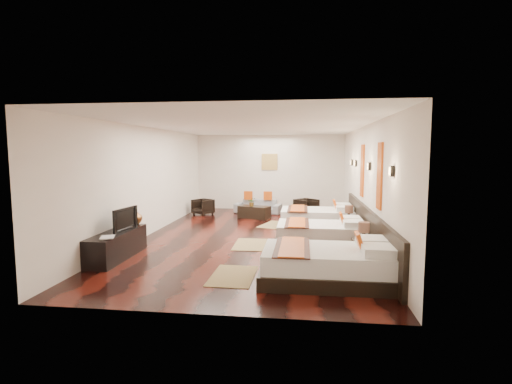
# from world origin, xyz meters

# --- Properties ---
(floor) EXTENTS (5.50, 9.50, 0.01)m
(floor) POSITION_xyz_m (0.00, 0.00, 0.00)
(floor) COLOR black
(floor) RESTS_ON ground
(ceiling) EXTENTS (5.50, 9.50, 0.01)m
(ceiling) POSITION_xyz_m (0.00, 0.00, 2.80)
(ceiling) COLOR white
(ceiling) RESTS_ON floor
(back_wall) EXTENTS (5.50, 0.01, 2.80)m
(back_wall) POSITION_xyz_m (0.00, 4.75, 1.40)
(back_wall) COLOR silver
(back_wall) RESTS_ON floor
(left_wall) EXTENTS (0.01, 9.50, 2.80)m
(left_wall) POSITION_xyz_m (-2.75, 0.00, 1.40)
(left_wall) COLOR silver
(left_wall) RESTS_ON floor
(right_wall) EXTENTS (0.01, 9.50, 2.80)m
(right_wall) POSITION_xyz_m (2.75, 0.00, 1.40)
(right_wall) COLOR silver
(right_wall) RESTS_ON floor
(headboard_panel) EXTENTS (0.08, 6.60, 0.90)m
(headboard_panel) POSITION_xyz_m (2.71, -0.80, 0.45)
(headboard_panel) COLOR black
(headboard_panel) RESTS_ON floor
(bed_near) EXTENTS (2.22, 1.40, 0.85)m
(bed_near) POSITION_xyz_m (1.70, -3.19, 0.29)
(bed_near) COLOR black
(bed_near) RESTS_ON floor
(bed_mid) EXTENTS (2.06, 1.30, 0.79)m
(bed_mid) POSITION_xyz_m (1.70, -0.71, 0.27)
(bed_mid) COLOR black
(bed_mid) RESTS_ON floor
(bed_far) EXTENTS (2.13, 1.34, 0.81)m
(bed_far) POSITION_xyz_m (1.70, 1.42, 0.28)
(bed_far) COLOR black
(bed_far) RESTS_ON floor
(nightstand_a) EXTENTS (0.41, 0.41, 0.80)m
(nightstand_a) POSITION_xyz_m (2.44, -2.00, 0.28)
(nightstand_a) COLOR black
(nightstand_a) RESTS_ON floor
(nightstand_b) EXTENTS (0.40, 0.40, 0.79)m
(nightstand_b) POSITION_xyz_m (2.44, 0.47, 0.28)
(nightstand_b) COLOR black
(nightstand_b) RESTS_ON floor
(jute_mat_near) EXTENTS (0.76, 1.21, 0.01)m
(jute_mat_near) POSITION_xyz_m (0.06, -3.14, 0.01)
(jute_mat_near) COLOR olive
(jute_mat_near) RESTS_ON floor
(jute_mat_mid) EXTENTS (0.78, 1.22, 0.01)m
(jute_mat_mid) POSITION_xyz_m (0.05, -0.85, 0.01)
(jute_mat_mid) COLOR olive
(jute_mat_mid) RESTS_ON floor
(jute_mat_far) EXTENTS (1.09, 1.37, 0.01)m
(jute_mat_far) POSITION_xyz_m (0.46, 1.64, 0.01)
(jute_mat_far) COLOR olive
(jute_mat_far) RESTS_ON floor
(tv_console) EXTENTS (0.50, 1.80, 0.55)m
(tv_console) POSITION_xyz_m (-2.50, -2.31, 0.28)
(tv_console) COLOR black
(tv_console) RESTS_ON floor
(tv) EXTENTS (0.21, 0.83, 0.47)m
(tv) POSITION_xyz_m (-2.45, -2.15, 0.79)
(tv) COLOR black
(tv) RESTS_ON tv_console
(book) EXTENTS (0.35, 0.40, 0.03)m
(book) POSITION_xyz_m (-2.50, -2.94, 0.57)
(book) COLOR black
(book) RESTS_ON tv_console
(figurine) EXTENTS (0.43, 0.43, 0.38)m
(figurine) POSITION_xyz_m (-2.50, -1.50, 0.74)
(figurine) COLOR brown
(figurine) RESTS_ON tv_console
(sofa) EXTENTS (1.72, 0.93, 0.48)m
(sofa) POSITION_xyz_m (-0.32, 3.80, 0.24)
(sofa) COLOR gray
(sofa) RESTS_ON floor
(armchair_left) EXTENTS (0.81, 0.82, 0.55)m
(armchair_left) POSITION_xyz_m (-2.18, 3.20, 0.27)
(armchair_left) COLOR black
(armchair_left) RESTS_ON floor
(armchair_right) EXTENTS (0.92, 0.92, 0.60)m
(armchair_right) POSITION_xyz_m (1.38, 3.32, 0.30)
(armchair_right) COLOR black
(armchair_right) RESTS_ON floor
(coffee_table) EXTENTS (1.11, 0.80, 0.40)m
(coffee_table) POSITION_xyz_m (-0.32, 2.75, 0.20)
(coffee_table) COLOR black
(coffee_table) RESTS_ON floor
(table_plant) EXTENTS (0.29, 0.26, 0.28)m
(table_plant) POSITION_xyz_m (-0.39, 2.68, 0.54)
(table_plant) COLOR #306421
(table_plant) RESTS_ON coffee_table
(orange_panel_a) EXTENTS (0.04, 0.40, 1.30)m
(orange_panel_a) POSITION_xyz_m (2.73, -1.90, 1.70)
(orange_panel_a) COLOR #D86014
(orange_panel_a) RESTS_ON right_wall
(orange_panel_b) EXTENTS (0.04, 0.40, 1.30)m
(orange_panel_b) POSITION_xyz_m (2.73, 0.30, 1.70)
(orange_panel_b) COLOR #D86014
(orange_panel_b) RESTS_ON right_wall
(sconce_near) EXTENTS (0.07, 0.12, 0.18)m
(sconce_near) POSITION_xyz_m (2.70, -3.00, 1.85)
(sconce_near) COLOR black
(sconce_near) RESTS_ON right_wall
(sconce_mid) EXTENTS (0.07, 0.12, 0.18)m
(sconce_mid) POSITION_xyz_m (2.70, -0.80, 1.85)
(sconce_mid) COLOR black
(sconce_mid) RESTS_ON right_wall
(sconce_far) EXTENTS (0.07, 0.12, 0.18)m
(sconce_far) POSITION_xyz_m (2.70, 1.40, 1.85)
(sconce_far) COLOR black
(sconce_far) RESTS_ON right_wall
(sconce_lounge) EXTENTS (0.07, 0.12, 0.18)m
(sconce_lounge) POSITION_xyz_m (2.70, 2.30, 1.85)
(sconce_lounge) COLOR black
(sconce_lounge) RESTS_ON right_wall
(gold_artwork) EXTENTS (0.60, 0.04, 0.60)m
(gold_artwork) POSITION_xyz_m (0.00, 4.73, 1.80)
(gold_artwork) COLOR #AD873F
(gold_artwork) RESTS_ON back_wall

